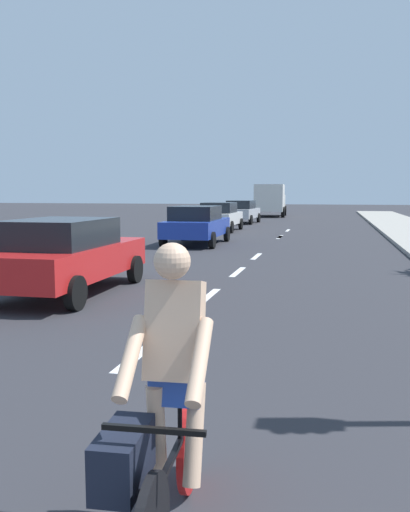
% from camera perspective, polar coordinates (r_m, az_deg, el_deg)
% --- Properties ---
extents(ground_plane, '(160.00, 160.00, 0.00)m').
position_cam_1_polar(ground_plane, '(18.58, 5.69, 0.15)').
color(ground_plane, '#2D2D33').
extents(lane_stripe_2, '(0.16, 1.80, 0.01)m').
position_cam_1_polar(lane_stripe_2, '(7.36, -6.71, -9.99)').
color(lane_stripe_2, white).
rests_on(lane_stripe_2, ground).
extents(lane_stripe_3, '(0.16, 1.80, 0.01)m').
position_cam_1_polar(lane_stripe_3, '(11.03, 0.31, -4.30)').
color(lane_stripe_3, white).
rests_on(lane_stripe_3, ground).
extents(lane_stripe_4, '(0.16, 1.80, 0.01)m').
position_cam_1_polar(lane_stripe_4, '(14.47, 3.47, -1.68)').
color(lane_stripe_4, white).
rests_on(lane_stripe_4, ground).
extents(lane_stripe_5, '(0.16, 1.80, 0.01)m').
position_cam_1_polar(lane_stripe_5, '(18.04, 5.45, -0.03)').
color(lane_stripe_5, white).
rests_on(lane_stripe_5, ground).
extents(lane_stripe_6, '(0.16, 1.80, 0.01)m').
position_cam_1_polar(lane_stripe_6, '(25.83, 7.85, 1.97)').
color(lane_stripe_6, white).
rests_on(lane_stripe_6, ground).
extents(lane_stripe_7, '(0.16, 1.80, 0.01)m').
position_cam_1_polar(lane_stripe_7, '(26.18, 7.93, 2.03)').
color(lane_stripe_7, white).
rests_on(lane_stripe_7, ground).
extents(lane_stripe_8, '(0.16, 1.80, 0.01)m').
position_cam_1_polar(lane_stripe_8, '(30.63, 8.72, 2.69)').
color(lane_stripe_8, white).
rests_on(lane_stripe_8, ground).
extents(cyclist, '(0.65, 1.71, 1.82)m').
position_cam_1_polar(cyclist, '(3.37, -4.42, -15.64)').
color(cyclist, black).
rests_on(cyclist, ground).
extents(parked_car_red, '(2.15, 4.60, 1.57)m').
position_cam_1_polar(parked_car_red, '(11.65, -14.60, 0.24)').
color(parked_car_red, red).
rests_on(parked_car_red, ground).
extents(parked_car_blue, '(2.17, 4.63, 1.57)m').
position_cam_1_polar(parked_car_blue, '(22.02, -0.90, 3.41)').
color(parked_car_blue, '#1E389E').
rests_on(parked_car_blue, ground).
extents(parked_car_white, '(2.02, 4.35, 1.57)m').
position_cam_1_polar(parked_car_white, '(29.80, 1.56, 4.26)').
color(parked_car_white, white).
rests_on(parked_car_white, ground).
extents(parked_car_silver, '(2.16, 4.44, 1.57)m').
position_cam_1_polar(parked_car_silver, '(37.38, 3.88, 4.75)').
color(parked_car_silver, '#B7BABF').
rests_on(parked_car_silver, ground).
extents(delivery_truck, '(2.91, 6.35, 2.80)m').
position_cam_1_polar(delivery_truck, '(48.21, 6.89, 5.94)').
color(delivery_truck, beige).
rests_on(delivery_truck, ground).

